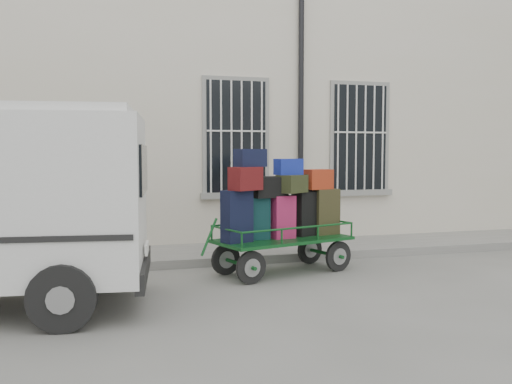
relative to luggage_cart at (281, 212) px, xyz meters
The scene contains 4 objects.
ground 1.17m from the luggage_cart, 63.52° to the right, with size 80.00×80.00×0.00m, color slate.
building 5.33m from the luggage_cart, 86.71° to the left, with size 24.00×5.15×6.00m.
sidewalk 1.89m from the luggage_cart, 80.17° to the left, with size 24.00×1.70×0.15m, color slate.
luggage_cart is the anchor object (origin of this frame).
Camera 1 is at (-3.23, -8.00, 1.94)m, focal length 40.00 mm.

